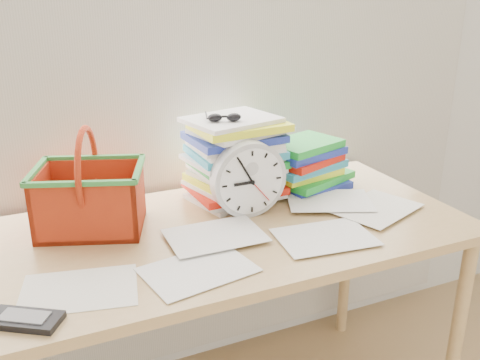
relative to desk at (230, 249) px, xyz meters
name	(u,v)px	position (x,y,z in m)	size (l,w,h in m)	color
curtain	(182,22)	(0.00, 0.38, 0.62)	(2.40, 0.01, 2.50)	beige
desk	(230,249)	(0.00, 0.00, 0.00)	(1.40, 0.70, 0.75)	tan
paper_stack	(237,159)	(0.10, 0.19, 0.21)	(0.31, 0.26, 0.27)	white
clock	(248,179)	(0.08, 0.05, 0.19)	(0.23, 0.23, 0.05)	#B6B7B8
sunglasses	(224,117)	(0.05, 0.16, 0.36)	(0.12, 0.10, 0.03)	black
book_stack	(307,164)	(0.36, 0.18, 0.16)	(0.29, 0.22, 0.17)	white
basket	(89,180)	(-0.37, 0.15, 0.22)	(0.30, 0.23, 0.30)	red
calculator	(25,320)	(-0.58, -0.26, 0.08)	(0.15, 0.07, 0.02)	black
scattered_papers	(230,224)	(0.00, 0.00, 0.08)	(1.26, 0.42, 0.02)	white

